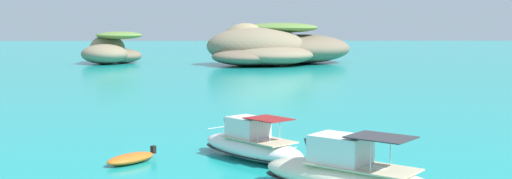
% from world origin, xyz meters
% --- Properties ---
extents(islet_large, '(26.32, 24.28, 6.32)m').
position_xyz_m(islet_large, '(2.79, 76.50, 2.45)').
color(islet_large, '#756651').
rests_on(islet_large, ground).
extents(islet_small, '(11.01, 12.85, 4.94)m').
position_xyz_m(islet_small, '(-22.44, 79.81, 2.03)').
color(islet_small, '#756651').
rests_on(islet_small, ground).
extents(motorboat_cream, '(7.19, 6.41, 2.33)m').
position_xyz_m(motorboat_cream, '(2.33, 3.96, 0.74)').
color(motorboat_cream, beige).
rests_on(motorboat_cream, ground).
extents(motorboat_white, '(5.77, 6.29, 2.07)m').
position_xyz_m(motorboat_white, '(-1.13, 10.07, 0.66)').
color(motorboat_white, white).
rests_on(motorboat_white, ground).
extents(dinghy_tender, '(2.48, 2.72, 0.58)m').
position_xyz_m(dinghy_tender, '(-6.64, 9.37, 0.22)').
color(dinghy_tender, orange).
rests_on(dinghy_tender, ground).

